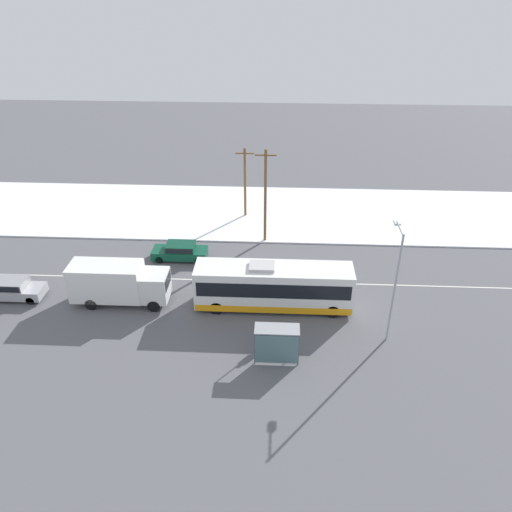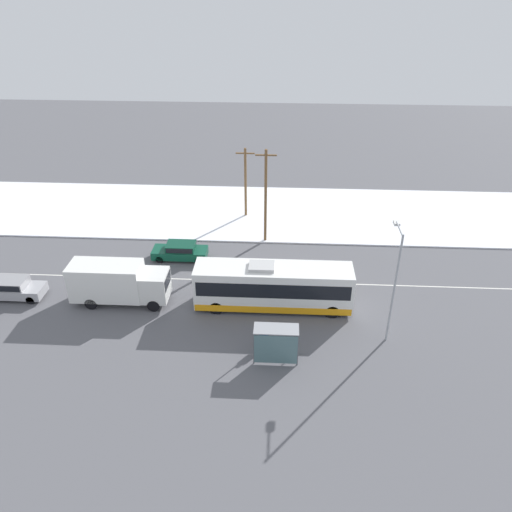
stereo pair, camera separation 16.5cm
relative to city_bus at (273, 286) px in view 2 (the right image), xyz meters
name	(u,v)px [view 2 (the right image)]	position (x,y,z in m)	size (l,w,h in m)	color
ground_plane	(292,282)	(1.47, 3.25, -1.72)	(120.00, 120.00, 0.00)	#56565B
snow_lot	(291,213)	(1.47, 16.07, -1.66)	(80.00, 12.89, 0.12)	white
lane_marking_center	(292,282)	(1.47, 3.25, -1.72)	(60.00, 0.12, 0.00)	silver
city_bus	(273,286)	(0.00, 0.00, 0.00)	(11.29, 2.57, 3.52)	white
box_truck	(117,282)	(-11.40, -0.06, 0.03)	(7.12, 2.30, 3.18)	silver
sedan_car	(180,250)	(-8.05, 6.46, -0.92)	(4.63, 1.80, 1.46)	#0F4733
parked_car_near_truck	(13,288)	(-19.57, 0.10, -0.88)	(4.54, 1.80, 1.54)	#9E9EA3
pedestrian_at_stop	(264,334)	(-0.47, -4.56, -0.67)	(0.61, 0.27, 1.71)	#23232D
bus_shelter	(276,340)	(0.33, -5.94, -0.04)	(2.80, 1.20, 2.40)	gray
streetlamp	(395,274)	(7.68, -3.01, 3.24)	(0.36, 2.34, 7.98)	#9EA3A8
utility_pole_roadside	(266,195)	(-0.96, 10.03, 2.78)	(1.80, 0.24, 8.61)	brown
utility_pole_snowlot	(246,181)	(-3.10, 15.20, 1.97)	(1.80, 0.24, 7.01)	brown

